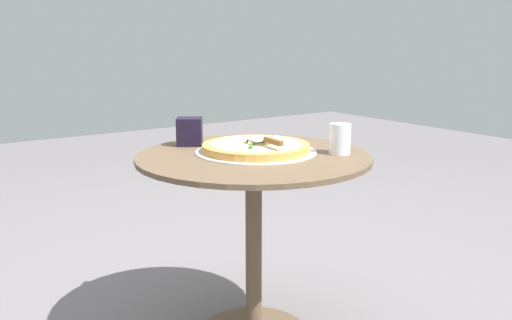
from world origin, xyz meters
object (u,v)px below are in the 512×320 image
object	(u,v)px
napkin_dispenser	(190,132)
pizza_server	(266,140)
pizza_on_tray	(256,148)
patio_table	(254,203)
drinking_cup	(340,139)

from	to	relation	value
napkin_dispenser	pizza_server	bearing A→B (deg)	-34.64
pizza_on_tray	napkin_dispenser	xyz separation A→B (m)	(-0.26, -0.14, 0.04)
patio_table	napkin_dispenser	size ratio (longest dim) A/B	7.85
pizza_on_tray	napkin_dispenser	bearing A→B (deg)	-152.17
pizza_server	drinking_cup	world-z (taller)	drinking_cup
pizza_server	napkin_dispenser	xyz separation A→B (m)	(-0.33, -0.14, -0.00)
drinking_cup	napkin_dispenser	bearing A→B (deg)	-141.00
patio_table	pizza_on_tray	xyz separation A→B (m)	(-0.03, 0.03, 0.20)
patio_table	pizza_on_tray	size ratio (longest dim) A/B	1.90
patio_table	napkin_dispenser	world-z (taller)	napkin_dispenser
pizza_on_tray	napkin_dispenser	size ratio (longest dim) A/B	4.14
patio_table	pizza_server	xyz separation A→B (m)	(0.04, 0.03, 0.24)
pizza_on_tray	pizza_server	xyz separation A→B (m)	(0.07, -0.00, 0.04)
patio_table	pizza_server	size ratio (longest dim) A/B	3.99
patio_table	pizza_server	distance (m)	0.25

